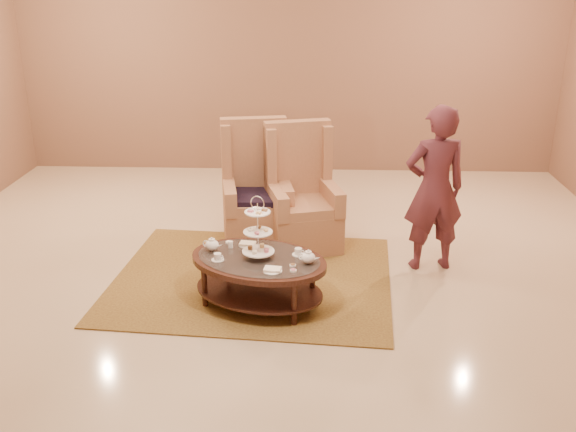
{
  "coord_description": "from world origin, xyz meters",
  "views": [
    {
      "loc": [
        0.38,
        -5.6,
        2.92
      ],
      "look_at": [
        0.14,
        0.2,
        0.68
      ],
      "focal_mm": 40.0,
      "sensor_mm": 36.0,
      "label": 1
    }
  ],
  "objects_px": {
    "tea_table": "(259,266)",
    "person": "(434,189)",
    "armchair_left": "(256,201)",
    "armchair_right": "(301,205)"
  },
  "relations": [
    {
      "from": "armchair_left",
      "to": "person",
      "type": "relative_size",
      "value": 0.8
    },
    {
      "from": "tea_table",
      "to": "armchair_left",
      "type": "bearing_deg",
      "value": 115.45
    },
    {
      "from": "armchair_left",
      "to": "armchair_right",
      "type": "distance_m",
      "value": 0.52
    },
    {
      "from": "armchair_right",
      "to": "person",
      "type": "bearing_deg",
      "value": -37.8
    },
    {
      "from": "tea_table",
      "to": "armchair_left",
      "type": "distance_m",
      "value": 1.56
    },
    {
      "from": "tea_table",
      "to": "armchair_left",
      "type": "relative_size",
      "value": 1.09
    },
    {
      "from": "tea_table",
      "to": "person",
      "type": "bearing_deg",
      "value": 47.36
    },
    {
      "from": "armchair_left",
      "to": "armchair_right",
      "type": "xyz_separation_m",
      "value": [
        0.51,
        -0.1,
        -0.01
      ]
    },
    {
      "from": "person",
      "to": "armchair_left",
      "type": "bearing_deg",
      "value": -29.05
    },
    {
      "from": "tea_table",
      "to": "person",
      "type": "relative_size",
      "value": 0.88
    }
  ]
}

